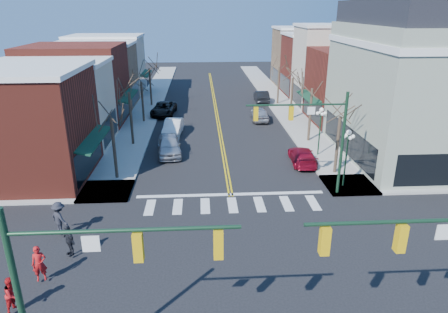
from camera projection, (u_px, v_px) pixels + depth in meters
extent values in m
plane|color=black|center=(242.00, 261.00, 20.48)|extent=(160.00, 160.00, 0.00)
cube|color=#9E9B93|center=(131.00, 141.00, 38.65)|extent=(3.50, 70.00, 0.15)
cube|color=#9E9B93|center=(309.00, 138.00, 39.65)|extent=(3.50, 70.00, 0.15)
cube|color=maroon|center=(16.00, 127.00, 29.18)|extent=(10.00, 8.50, 8.00)
cube|color=beige|center=(53.00, 106.00, 36.52)|extent=(10.00, 7.00, 7.50)
cube|color=maroon|center=(77.00, 85.00, 43.82)|extent=(10.00, 9.00, 8.50)
cube|color=#967352|center=(95.00, 76.00, 51.66)|extent=(10.00, 7.50, 7.80)
cube|color=beige|center=(108.00, 66.00, 58.83)|extent=(10.00, 8.00, 8.20)
cube|color=maroon|center=(358.00, 87.00, 44.03)|extent=(10.00, 8.50, 8.00)
cube|color=beige|center=(336.00, 68.00, 50.92)|extent=(10.00, 7.00, 10.00)
cube|color=maroon|center=(319.00, 66.00, 58.20)|extent=(10.00, 8.00, 8.50)
cube|color=#967352|center=(306.00, 57.00, 65.59)|extent=(10.00, 8.00, 9.00)
cube|color=gray|center=(423.00, 94.00, 33.04)|extent=(12.00, 14.00, 11.00)
cube|color=white|center=(432.00, 43.00, 31.61)|extent=(12.25, 14.25, 0.50)
cube|color=black|center=(438.00, 12.00, 30.80)|extent=(11.40, 13.40, 1.80)
cylinder|color=#14331E|center=(125.00, 230.00, 11.08)|extent=(6.50, 0.12, 0.12)
cube|color=gold|center=(138.00, 247.00, 11.29)|extent=(0.28, 0.28, 0.90)
cube|color=gold|center=(218.00, 244.00, 11.42)|extent=(0.28, 0.28, 0.90)
cylinder|color=#14331E|center=(415.00, 221.00, 11.55)|extent=(6.50, 0.12, 0.12)
cube|color=gold|center=(401.00, 238.00, 11.73)|extent=(0.28, 0.28, 0.90)
cube|color=gold|center=(325.00, 241.00, 11.60)|extent=(0.28, 0.28, 0.90)
cylinder|color=#14331E|center=(342.00, 145.00, 26.56)|extent=(0.20, 0.20, 7.20)
cylinder|color=#14331E|center=(297.00, 105.00, 25.39)|extent=(6.50, 0.12, 0.12)
cube|color=gold|center=(291.00, 113.00, 25.56)|extent=(0.28, 0.28, 0.90)
cube|color=gold|center=(256.00, 114.00, 25.43)|extent=(0.28, 0.28, 0.90)
cylinder|color=#14331E|center=(346.00, 161.00, 28.19)|extent=(0.12, 0.12, 4.00)
sphere|color=white|center=(349.00, 132.00, 27.44)|extent=(0.36, 0.36, 0.36)
cylinder|color=#14331E|center=(319.00, 134.00, 34.27)|extent=(0.12, 0.12, 4.00)
sphere|color=white|center=(322.00, 110.00, 33.51)|extent=(0.36, 0.36, 0.36)
cylinder|color=#382B21|center=(114.00, 149.00, 29.45)|extent=(0.24, 0.24, 4.76)
cylinder|color=#382B21|center=(131.00, 119.00, 36.88)|extent=(0.24, 0.24, 5.04)
cylinder|color=#382B21|center=(143.00, 103.00, 44.45)|extent=(0.24, 0.24, 4.55)
cylinder|color=#382B21|center=(151.00, 88.00, 51.86)|extent=(0.24, 0.24, 4.90)
cylinder|color=#382B21|center=(337.00, 146.00, 30.43)|extent=(0.24, 0.24, 4.62)
cylinder|color=#382B21|center=(310.00, 116.00, 37.81)|extent=(0.24, 0.24, 5.18)
cylinder|color=#382B21|center=(291.00, 99.00, 45.35)|extent=(0.24, 0.24, 4.83)
cylinder|color=#382B21|center=(278.00, 86.00, 52.81)|extent=(0.24, 0.24, 4.97)
imported|color=#B5B4B9|center=(169.00, 145.00, 35.09)|extent=(2.54, 5.21, 1.71)
imported|color=white|center=(173.00, 127.00, 40.52)|extent=(2.05, 4.88, 1.57)
imported|color=black|center=(164.00, 109.00, 48.06)|extent=(3.06, 5.70, 1.52)
imported|color=maroon|center=(302.00, 156.00, 33.09)|extent=(2.15, 4.73, 1.34)
imported|color=#AFAFB4|center=(260.00, 114.00, 45.77)|extent=(2.00, 4.65, 1.56)
imported|color=black|center=(261.00, 97.00, 54.49)|extent=(1.79, 4.90, 1.60)
imported|color=#AD1214|center=(39.00, 264.00, 18.54)|extent=(0.74, 0.58, 1.78)
imported|color=red|center=(13.00, 294.00, 16.69)|extent=(0.79, 0.91, 1.62)
imported|color=black|center=(69.00, 240.00, 20.48)|extent=(0.99, 1.00, 1.69)
imported|color=black|center=(60.00, 218.00, 22.35)|extent=(1.45, 1.35, 1.96)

